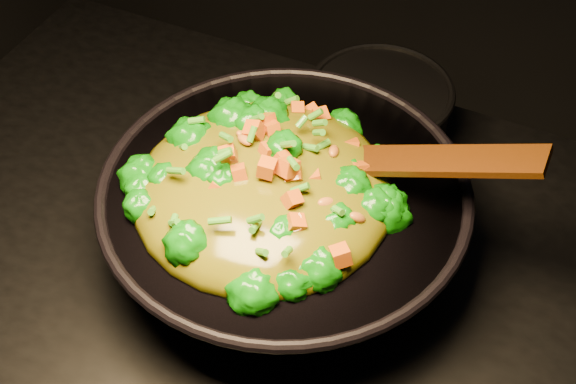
% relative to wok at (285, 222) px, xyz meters
% --- Properties ---
extents(wok, '(0.45, 0.45, 0.12)m').
position_rel_wok_xyz_m(wok, '(0.00, 0.00, 0.00)').
color(wok, black).
rests_on(wok, stovetop).
extents(stir_fry, '(0.38, 0.38, 0.10)m').
position_rel_wok_xyz_m(stir_fry, '(-0.02, -0.02, 0.11)').
color(stir_fry, '#0E6907').
rests_on(stir_fry, wok).
extents(spatula, '(0.29, 0.05, 0.12)m').
position_rel_wok_xyz_m(spatula, '(0.13, 0.05, 0.11)').
color(spatula, '#3C1605').
rests_on(spatula, wok).
extents(back_pot, '(0.24, 0.24, 0.11)m').
position_rel_wok_xyz_m(back_pot, '(0.03, 0.23, -0.01)').
color(back_pot, black).
rests_on(back_pot, stovetop).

